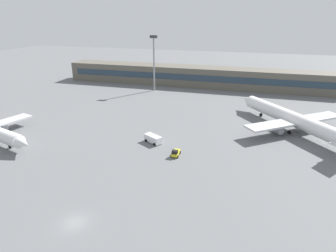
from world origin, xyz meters
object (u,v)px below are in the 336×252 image
at_px(baggage_tug_yellow, 176,153).
at_px(floodlight_tower_west, 154,59).
at_px(airplane_mid, 292,119).
at_px(service_van_white, 153,139).

distance_m(baggage_tug_yellow, floodlight_tower_west, 67.05).
bearing_deg(baggage_tug_yellow, airplane_mid, 42.27).
xyz_separation_m(service_van_white, floodlight_tower_west, (-18.03, 54.55, 12.83)).
bearing_deg(airplane_mid, service_van_white, -151.08).
distance_m(airplane_mid, floodlight_tower_west, 65.29).
distance_m(service_van_white, floodlight_tower_west, 58.87).
xyz_separation_m(airplane_mid, floodlight_tower_west, (-54.51, 34.40, 10.38)).
height_order(baggage_tug_yellow, floodlight_tower_west, floodlight_tower_west).
height_order(service_van_white, floodlight_tower_west, floodlight_tower_west).
distance_m(airplane_mid, service_van_white, 41.75).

